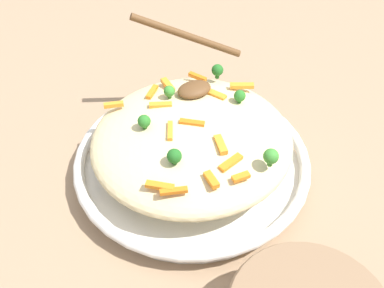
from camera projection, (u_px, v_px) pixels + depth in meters
name	position (u px, v px, depth m)	size (l,w,h in m)	color
ground_plane	(192.00, 172.00, 0.77)	(2.40, 2.40, 0.00)	#9E7F60
serving_bowl	(192.00, 163.00, 0.76)	(0.37, 0.37, 0.04)	white
pasta_mound	(192.00, 140.00, 0.72)	(0.31, 0.30, 0.07)	beige
carrot_piece_0	(170.00, 131.00, 0.68)	(0.04, 0.01, 0.01)	orange
carrot_piece_1	(190.00, 122.00, 0.70)	(0.04, 0.01, 0.01)	orange
carrot_piece_2	(215.00, 94.00, 0.75)	(0.04, 0.01, 0.01)	orange
carrot_piece_3	(152.00, 92.00, 0.76)	(0.03, 0.01, 0.01)	orange
carrot_piece_4	(161.00, 105.00, 0.73)	(0.04, 0.01, 0.01)	orange
carrot_piece_5	(211.00, 180.00, 0.62)	(0.03, 0.01, 0.01)	orange
carrot_piece_6	(241.00, 177.00, 0.63)	(0.02, 0.01, 0.01)	orange
carrot_piece_7	(221.00, 145.00, 0.67)	(0.04, 0.01, 0.01)	orange
carrot_piece_8	(114.00, 105.00, 0.73)	(0.03, 0.01, 0.01)	orange
carrot_piece_9	(231.00, 162.00, 0.65)	(0.04, 0.01, 0.01)	orange
carrot_piece_10	(242.00, 86.00, 0.77)	(0.04, 0.01, 0.01)	orange
carrot_piece_11	(168.00, 85.00, 0.77)	(0.03, 0.01, 0.01)	orange
carrot_piece_12	(160.00, 186.00, 0.62)	(0.04, 0.01, 0.01)	orange
carrot_piece_13	(198.00, 77.00, 0.79)	(0.03, 0.01, 0.01)	orange
carrot_piece_14	(174.00, 191.00, 0.61)	(0.04, 0.01, 0.01)	orange
broccoli_floret_0	(171.00, 91.00, 0.74)	(0.02, 0.02, 0.02)	#377928
broccoli_floret_1	(240.00, 96.00, 0.73)	(0.02, 0.02, 0.02)	#296820
broccoli_floret_2	(271.00, 157.00, 0.64)	(0.02, 0.02, 0.03)	#377928
broccoli_floret_3	(144.00, 121.00, 0.69)	(0.02, 0.02, 0.02)	#296820
broccoli_floret_4	(174.00, 156.00, 0.64)	(0.02, 0.02, 0.02)	#205B1C
broccoli_floret_5	(217.00, 70.00, 0.78)	(0.02, 0.02, 0.03)	#205B1C
serving_spoon	(191.00, 67.00, 0.76)	(0.18, 0.14, 0.10)	brown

